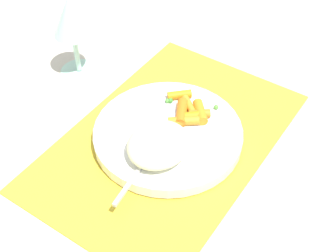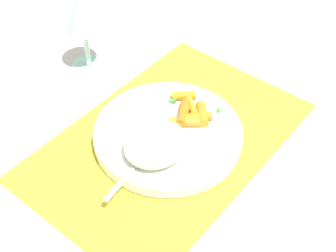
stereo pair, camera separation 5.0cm
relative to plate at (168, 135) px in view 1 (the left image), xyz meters
name	(u,v)px [view 1 (the left image)]	position (x,y,z in m)	size (l,w,h in m)	color
ground_plane	(168,141)	(0.00, 0.00, -0.02)	(2.40, 2.40, 0.00)	beige
placemat	(168,140)	(0.00, 0.00, -0.01)	(0.46, 0.30, 0.01)	gold
plate	(168,135)	(0.00, 0.00, 0.00)	(0.24, 0.24, 0.02)	white
rice_mound	(158,144)	(-0.05, -0.01, 0.03)	(0.10, 0.09, 0.04)	beige
carrot_portion	(189,112)	(0.05, -0.01, 0.02)	(0.09, 0.10, 0.02)	orange
pea_scatter	(184,109)	(0.05, 0.00, 0.01)	(0.06, 0.09, 0.01)	#408E33
fork	(155,148)	(-0.05, -0.01, 0.01)	(0.20, 0.04, 0.01)	silver
wine_glass	(71,20)	(0.06, 0.25, 0.10)	(0.07, 0.07, 0.16)	#B2E0CC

